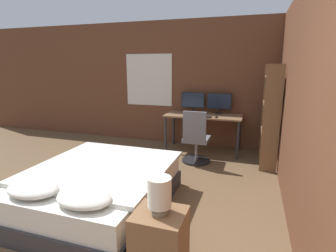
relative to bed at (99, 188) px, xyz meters
name	(u,v)px	position (x,y,z in m)	size (l,w,h in m)	color
wall_back	(193,84)	(0.46, 3.07, 1.08)	(12.00, 0.08, 2.70)	brown
wall_side_right	(306,108)	(2.23, 0.23, 1.08)	(0.06, 12.00, 2.70)	brown
bed	(99,188)	(0.00, 0.00, 0.00)	(1.61, 1.92, 0.61)	#2D2D33
nightstand	(160,242)	(1.06, -0.72, 0.01)	(0.44, 0.40, 0.55)	brown
bedside_lamp	(159,192)	(1.06, -0.72, 0.47)	(0.20, 0.20, 0.32)	gray
desk	(203,119)	(0.79, 2.66, 0.41)	(1.55, 0.67, 0.77)	#846042
monitor_left	(193,101)	(0.51, 2.90, 0.75)	(0.50, 0.16, 0.43)	black
monitor_right	(219,102)	(1.07, 2.90, 0.75)	(0.50, 0.16, 0.43)	black
keyboard	(201,116)	(0.79, 2.43, 0.51)	(0.41, 0.13, 0.02)	black
computer_mouse	(216,117)	(1.08, 2.43, 0.52)	(0.07, 0.05, 0.04)	black
office_chair	(196,142)	(0.80, 1.93, 0.12)	(0.52, 0.52, 0.98)	black
bookshelf	(271,112)	(2.05, 2.19, 0.71)	(0.27, 0.81, 1.78)	brown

